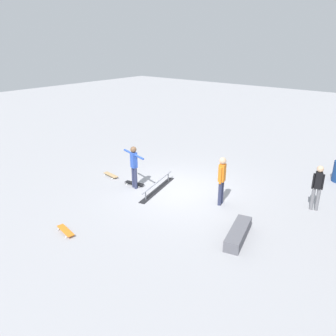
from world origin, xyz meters
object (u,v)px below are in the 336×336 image
at_px(skate_ledge, 238,234).
at_px(loose_skateboard_natural, 111,175).
at_px(grind_rail, 158,186).
at_px(bystander_black_shirt, 317,185).
at_px(bystander_orange_shirt, 222,178).
at_px(skater_main, 134,164).
at_px(skateboard_main, 134,183).
at_px(loose_skateboard_orange, 66,230).

bearing_deg(skate_ledge, loose_skateboard_natural, -97.69).
bearing_deg(loose_skateboard_natural, skate_ledge, 179.58).
relative_size(grind_rail, bystander_black_shirt, 1.60).
xyz_separation_m(grind_rail, bystander_orange_shirt, (-0.48, 2.43, 0.81)).
height_order(skater_main, loose_skateboard_natural, skater_main).
xyz_separation_m(skateboard_main, bystander_orange_shirt, (-0.71, 3.42, 0.88)).
relative_size(skater_main, loose_skateboard_orange, 1.99).
bearing_deg(grind_rail, bystander_orange_shirt, 87.22).
distance_m(loose_skateboard_orange, loose_skateboard_natural, 4.34).
bearing_deg(skater_main, loose_skateboard_natural, 7.86).
distance_m(skate_ledge, skater_main, 4.84).
bearing_deg(skate_ledge, bystander_orange_shirt, -136.03).
height_order(bystander_black_shirt, loose_skateboard_natural, bystander_black_shirt).
bearing_deg(bystander_black_shirt, skateboard_main, -179.34).
xyz_separation_m(skateboard_main, loose_skateboard_natural, (-0.01, -1.36, 0.00)).
xyz_separation_m(bystander_black_shirt, loose_skateboard_orange, (6.03, -5.19, -0.81)).
xyz_separation_m(skate_ledge, loose_skateboard_orange, (2.89, -4.07, -0.09)).
distance_m(bystander_black_shirt, loose_skateboard_orange, 8.00).
bearing_deg(loose_skateboard_natural, bystander_orange_shirt, -164.35).
bearing_deg(loose_skateboard_natural, skater_main, -179.16).
xyz_separation_m(skate_ledge, bystander_black_shirt, (-3.14, 1.13, 0.71)).
bearing_deg(skate_ledge, grind_rail, -105.33).
relative_size(skate_ledge, skater_main, 0.99).
xyz_separation_m(skate_ledge, skater_main, (-0.67, -4.73, 0.79)).
xyz_separation_m(skate_ledge, loose_skateboard_natural, (-0.85, -6.28, -0.09)).
xyz_separation_m(bystander_orange_shirt, loose_skateboard_natural, (0.70, -4.78, -0.88)).
xyz_separation_m(bystander_orange_shirt, bystander_black_shirt, (-1.59, 2.62, -0.08)).
bearing_deg(grind_rail, skateboard_main, -90.55).
relative_size(skater_main, skateboard_main, 1.99).
bearing_deg(skater_main, skateboard_main, -27.48).
relative_size(skateboard_main, loose_skateboard_natural, 1.01).
distance_m(bystander_orange_shirt, bystander_black_shirt, 3.07).
height_order(skater_main, bystander_orange_shirt, bystander_orange_shirt).
bearing_deg(bystander_black_shirt, grind_rail, -177.94).
relative_size(grind_rail, skater_main, 1.52).
distance_m(skate_ledge, bystander_orange_shirt, 2.30).
xyz_separation_m(grind_rail, loose_skateboard_natural, (0.23, -2.35, -0.07)).
bearing_deg(bystander_orange_shirt, skateboard_main, 92.00).
bearing_deg(skateboard_main, bystander_black_shirt, 9.61).
relative_size(bystander_black_shirt, loose_skateboard_orange, 1.89).
bearing_deg(grind_rail, loose_skateboard_natural, -98.38).
bearing_deg(skate_ledge, bystander_black_shirt, 160.29).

